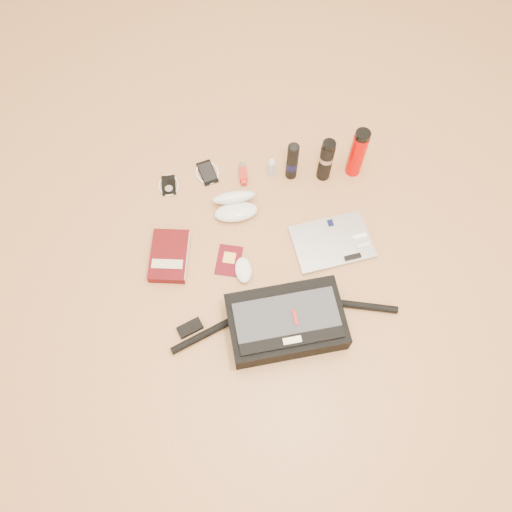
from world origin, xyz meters
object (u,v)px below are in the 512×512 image
Objects in this scene: laptop at (332,242)px; thermos_red at (357,153)px; messenger_bag at (285,322)px; book at (170,256)px; thermos_black at (326,160)px.

thermos_red reaches higher than laptop.
thermos_red is (0.34, 0.72, 0.07)m from messenger_bag.
book is at bearing 171.38° from laptop.
thermos_black is at bearing 78.81° from laptop.
messenger_bag is 2.44× the size of laptop.
book is 1.03× the size of thermos_black.
book is at bearing -152.21° from thermos_red.
book is at bearing -149.11° from thermos_black.
messenger_bag is 0.42m from laptop.
laptop is 0.40m from thermos_red.
messenger_bag is 0.73m from thermos_black.
messenger_bag is at bearing -134.14° from laptop.
thermos_red reaches higher than book.
messenger_bag is 3.84× the size of thermos_black.
messenger_bag reaches higher than laptop.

